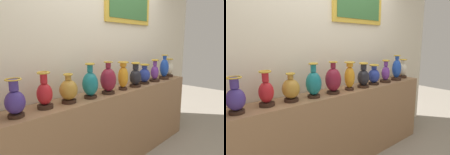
{
  "view_description": "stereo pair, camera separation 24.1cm",
  "coord_description": "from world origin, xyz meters",
  "views": [
    {
      "loc": [
        -1.72,
        -1.64,
        1.58
      ],
      "look_at": [
        0.0,
        0.0,
        1.15
      ],
      "focal_mm": 32.07,
      "sensor_mm": 36.0,
      "label": 1
    },
    {
      "loc": [
        -1.55,
        -1.81,
        1.58
      ],
      "look_at": [
        0.0,
        0.0,
        1.15
      ],
      "focal_mm": 32.07,
      "sensor_mm": 36.0,
      "label": 2
    }
  ],
  "objects": [
    {
      "name": "vase_ivory",
      "position": [
        1.41,
        -0.01,
        1.12
      ],
      "size": [
        0.14,
        0.14,
        0.31
      ],
      "color": "#382319",
      "rests_on": "display_shelf"
    },
    {
      "name": "vase_indigo",
      "position": [
        -1.15,
        -0.05,
        1.12
      ],
      "size": [
        0.15,
        0.15,
        0.31
      ],
      "color": "#382319",
      "rests_on": "display_shelf"
    },
    {
      "name": "vase_violet",
      "position": [
        0.88,
        -0.05,
        1.12
      ],
      "size": [
        0.16,
        0.16,
        0.33
      ],
      "color": "#382319",
      "rests_on": "display_shelf"
    },
    {
      "name": "vase_amber",
      "position": [
        0.14,
        -0.06,
        1.16
      ],
      "size": [
        0.14,
        0.14,
        0.35
      ],
      "color": "#382319",
      "rests_on": "display_shelf"
    },
    {
      "name": "vase_sapphire",
      "position": [
        1.15,
        -0.06,
        1.15
      ],
      "size": [
        0.16,
        0.16,
        0.39
      ],
      "color": "#382319",
      "rests_on": "display_shelf"
    },
    {
      "name": "display_shelf",
      "position": [
        0.0,
        0.0,
        0.49
      ],
      "size": [
        3.11,
        0.39,
        0.98
      ],
      "primitive_type": "cube",
      "color": "#99704C",
      "rests_on": "ground_plane"
    },
    {
      "name": "vase_cobalt",
      "position": [
        0.63,
        -0.04,
        1.11
      ],
      "size": [
        0.16,
        0.16,
        0.29
      ],
      "color": "#382319",
      "rests_on": "display_shelf"
    },
    {
      "name": "vase_crimson",
      "position": [
        -0.88,
        -0.01,
        1.12
      ],
      "size": [
        0.14,
        0.14,
        0.34
      ],
      "color": "#382319",
      "rests_on": "display_shelf"
    },
    {
      "name": "vase_ochre",
      "position": [
        -0.64,
        -0.02,
        1.11
      ],
      "size": [
        0.18,
        0.18,
        0.29
      ],
      "color": "#382319",
      "rests_on": "display_shelf"
    },
    {
      "name": "back_wall",
      "position": [
        0.01,
        0.25,
        1.45
      ],
      "size": [
        4.8,
        0.14,
        2.87
      ],
      "color": "beige",
      "rests_on": "ground_plane"
    },
    {
      "name": "vase_teal",
      "position": [
        -0.38,
        -0.05,
        1.14
      ],
      "size": [
        0.17,
        0.17,
        0.38
      ],
      "color": "#382319",
      "rests_on": "display_shelf"
    },
    {
      "name": "vase_onyx",
      "position": [
        0.38,
        -0.07,
        1.12
      ],
      "size": [
        0.16,
        0.16,
        0.33
      ],
      "color": "#382319",
      "rests_on": "display_shelf"
    },
    {
      "name": "vase_burgundy",
      "position": [
        -0.12,
        -0.06,
        1.14
      ],
      "size": [
        0.18,
        0.18,
        0.37
      ],
      "color": "#382319",
      "rests_on": "display_shelf"
    }
  ]
}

